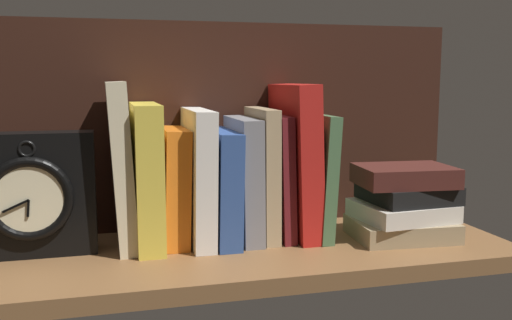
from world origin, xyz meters
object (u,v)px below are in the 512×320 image
Objects in this scene: book_cream_twain at (122,166)px; book_gray_chess at (244,179)px; book_yellow_seinlanguage at (147,175)px; book_green_romantic at (313,174)px; book_blue_modern at (221,185)px; book_stack_side at (404,203)px; book_orange_pandolfini at (174,186)px; book_red_requiem at (295,160)px; book_maroon_dawkins at (277,176)px; framed_clock at (31,195)px; book_tan_shortstories at (262,173)px; book_white_catcher at (198,176)px.

book_cream_twain is 19.35cm from book_gray_chess.
book_yellow_seinlanguage is 1.10× the size of book_green_romantic.
book_cream_twain is at bearing 180.00° from book_gray_chess.
book_blue_modern is 29.90cm from book_stack_side.
book_red_requiem is at bearing 0.00° from book_orange_pandolfini.
book_orange_pandolfini is 0.73× the size of book_red_requiem.
book_blue_modern is 13.00cm from book_red_requiem.
book_red_requiem is at bearing 0.00° from book_gray_chess.
book_yellow_seinlanguage is at bearing 180.00° from book_maroon_dawkins.
book_green_romantic reaches higher than framed_clock.
book_orange_pandolfini is 23.24cm from book_green_romantic.
book_gray_chess is 0.98× the size of book_maroon_dawkins.
book_tan_shortstories reaches higher than framed_clock.
book_yellow_seinlanguage reaches higher than book_white_catcher.
book_maroon_dawkins is at bearing 161.60° from book_stack_side.
book_stack_side is (16.51, -6.55, -6.75)cm from book_red_requiem.
book_cream_twain is 1.20× the size of book_white_catcher.
book_stack_side is (19.70, -6.55, -4.29)cm from book_maroon_dawkins.
book_stack_side is (57.44, -5.27, -3.35)cm from framed_clock.
book_cream_twain is at bearing 180.00° from book_green_romantic.
book_gray_chess is 26.47cm from book_stack_side.
book_yellow_seinlanguage is 1.05× the size of book_tan_shortstories.
book_yellow_seinlanguage is at bearing 4.40° from framed_clock.
book_red_requiem is 1.24× the size of book_green_romantic.
book_cream_twain reaches higher than book_white_catcher.
book_orange_pandolfini is 7.54cm from book_blue_modern.
book_maroon_dawkins is at bearing 0.00° from book_orange_pandolfini.
book_yellow_seinlanguage is 1.33× the size of book_stack_side.
book_stack_side is (32.74, -6.55, -4.82)cm from book_white_catcher.
book_green_romantic reaches higher than book_blue_modern.
book_yellow_seinlanguage is at bearing 180.00° from book_green_romantic.
book_yellow_seinlanguage is at bearing 0.00° from book_cream_twain.
framed_clock is at bearing -178.33° from book_green_romantic.
book_maroon_dawkins reaches higher than book_orange_pandolfini.
book_tan_shortstories is (18.51, 0.00, -0.48)cm from book_yellow_seinlanguage.
book_blue_modern is 1.07× the size of book_stack_side.
book_cream_twain is 1.15× the size of book_yellow_seinlanguage.
book_gray_chess is at bearing 0.00° from book_yellow_seinlanguage.
book_gray_chess is (7.42, -0.00, -0.72)cm from book_white_catcher.
book_blue_modern is 9.38cm from book_maroon_dawkins.
book_maroon_dawkins is (24.76, 0.00, -2.69)cm from book_cream_twain.
book_gray_chess is at bearing 180.00° from book_maroon_dawkins.
book_tan_shortstories reaches higher than book_blue_modern.
book_cream_twain reaches higher than book_gray_chess.
book_orange_pandolfini is at bearing 180.00° from book_green_romantic.
book_tan_shortstories is 1.16× the size of framed_clock.
book_yellow_seinlanguage is at bearing 180.00° from book_blue_modern.
book_white_catcher is 1.00× the size of book_tan_shortstories.
book_stack_side is (25.32, -6.55, -4.10)cm from book_gray_chess.
book_stack_side is at bearing -16.43° from book_tan_shortstories.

